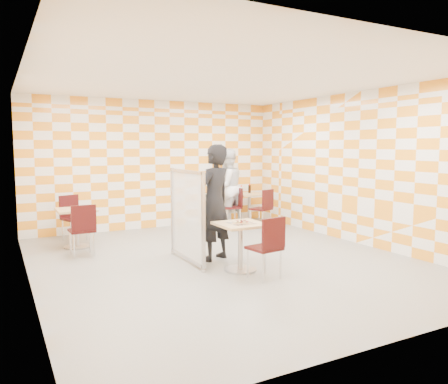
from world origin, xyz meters
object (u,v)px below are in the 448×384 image
at_px(second_table, 249,203).
at_px(soda_bottle, 250,189).
at_px(chair_empty_far, 72,214).
at_px(sport_bottle, 241,190).
at_px(chair_second_side, 235,203).
at_px(man_dark, 214,203).
at_px(partition, 187,216).
at_px(chair_main_front, 269,243).
at_px(man_white, 227,187).
at_px(main_table, 241,238).
at_px(chair_second_front, 264,205).
at_px(empty_table, 77,221).
at_px(chair_empty_near, 83,226).

relative_size(second_table, soda_bottle, 3.26).
height_order(chair_empty_far, sport_bottle, sport_bottle).
height_order(chair_second_side, man_dark, man_dark).
height_order(chair_empty_far, partition, partition).
bearing_deg(chair_second_side, partition, -132.08).
bearing_deg(man_dark, soda_bottle, -153.45).
xyz_separation_m(chair_main_front, sport_bottle, (2.04, 4.32, 0.29)).
height_order(chair_main_front, man_white, man_white).
height_order(second_table, man_white, man_white).
height_order(chair_empty_far, soda_bottle, soda_bottle).
bearing_deg(main_table, man_dark, 94.72).
distance_m(partition, man_dark, 0.52).
bearing_deg(chair_empty_far, chair_main_front, -63.42).
bearing_deg(chair_main_front, chair_second_front, 57.95).
distance_m(main_table, second_table, 4.27).
bearing_deg(chair_empty_far, second_table, 0.18).
bearing_deg(man_dark, empty_table, -69.83).
height_order(second_table, chair_second_front, chair_second_front).
distance_m(man_dark, man_white, 3.39).
bearing_deg(empty_table, second_table, 10.18).
height_order(chair_second_side, sport_bottle, sport_bottle).
xyz_separation_m(empty_table, chair_main_front, (2.11, -3.41, 0.04)).
relative_size(sport_bottle, soda_bottle, 0.87).
bearing_deg(second_table, chair_second_side, -165.76).
bearing_deg(man_dark, main_table, 71.36).
bearing_deg(man_dark, chair_second_front, -162.18).
bearing_deg(second_table, chair_second_front, -94.28).
height_order(man_dark, man_white, man_dark).
relative_size(partition, man_dark, 0.79).
bearing_deg(second_table, man_white, 171.67).
distance_m(chair_second_side, sport_bottle, 0.52).
bearing_deg(sport_bottle, man_dark, -127.10).
relative_size(chair_main_front, chair_second_side, 1.00).
xyz_separation_m(partition, man_dark, (0.48, -0.05, 0.19)).
bearing_deg(soda_bottle, partition, -135.73).
distance_m(chair_empty_near, sport_bottle, 4.51).
bearing_deg(chair_main_front, main_table, 101.66).
height_order(main_table, empty_table, same).
xyz_separation_m(chair_empty_near, man_dark, (1.95, -1.25, 0.44)).
xyz_separation_m(main_table, chair_second_front, (2.26, 2.81, 0.04)).
distance_m(empty_table, chair_empty_far, 0.76).
height_order(chair_empty_near, sport_bottle, sport_bottle).
relative_size(man_white, soda_bottle, 8.14).
bearing_deg(chair_empty_far, soda_bottle, 1.60).
bearing_deg(chair_empty_near, man_white, 23.72).
height_order(second_table, chair_empty_near, chair_empty_near).
height_order(second_table, chair_main_front, chair_main_front).
height_order(chair_main_front, soda_bottle, soda_bottle).
distance_m(empty_table, partition, 2.46).
xyz_separation_m(man_dark, soda_bottle, (2.45, 2.91, -0.13)).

